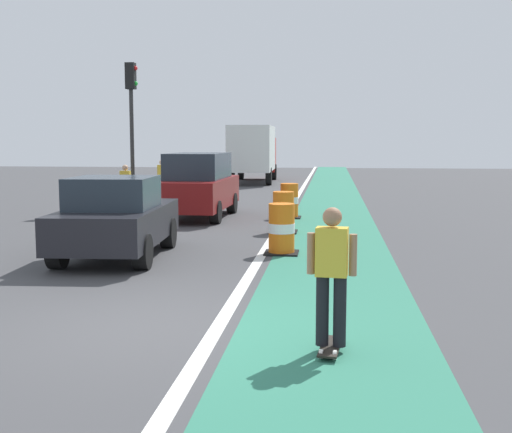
{
  "coord_description": "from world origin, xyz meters",
  "views": [
    {
      "loc": [
        2.35,
        -8.09,
        2.44
      ],
      "look_at": [
        1.04,
        3.29,
        1.1
      ],
      "focal_mm": 45.83,
      "sensor_mm": 36.0,
      "label": 1
    }
  ],
  "objects": [
    {
      "name": "ground_plane",
      "position": [
        0.0,
        0.0,
        0.0
      ],
      "size": [
        100.0,
        100.0,
        0.0
      ],
      "primitive_type": "plane",
      "color": "#424244"
    },
    {
      "name": "bike_lane_strip",
      "position": [
        2.4,
        12.0,
        0.0
      ],
      "size": [
        2.5,
        80.0,
        0.01
      ],
      "primitive_type": "cube",
      "color": "#2D755B",
      "rests_on": "ground"
    },
    {
      "name": "lane_divider_stripe",
      "position": [
        0.9,
        12.0,
        0.01
      ],
      "size": [
        0.2,
        80.0,
        0.01
      ],
      "primitive_type": "cube",
      "color": "silver",
      "rests_on": "ground"
    },
    {
      "name": "skateboarder_on_lane",
      "position": [
        2.37,
        -0.71,
        0.91
      ],
      "size": [
        0.57,
        0.82,
        1.69
      ],
      "color": "black",
      "rests_on": "ground"
    },
    {
      "name": "parked_sedan_nearest",
      "position": [
        -2.07,
        4.93,
        0.83
      ],
      "size": [
        2.1,
        4.2,
        1.7
      ],
      "color": "black",
      "rests_on": "ground"
    },
    {
      "name": "parked_suv_second",
      "position": [
        -1.8,
        12.11,
        1.04
      ],
      "size": [
        1.98,
        4.63,
        2.04
      ],
      "color": "maroon",
      "rests_on": "ground"
    },
    {
      "name": "traffic_barrel_front",
      "position": [
        1.3,
        5.8,
        0.53
      ],
      "size": [
        0.73,
        0.73,
        1.09
      ],
      "color": "orange",
      "rests_on": "ground"
    },
    {
      "name": "traffic_barrel_mid",
      "position": [
        1.1,
        9.07,
        0.53
      ],
      "size": [
        0.73,
        0.73,
        1.09
      ],
      "color": "orange",
      "rests_on": "ground"
    },
    {
      "name": "traffic_barrel_back",
      "position": [
        1.05,
        12.35,
        0.53
      ],
      "size": [
        0.73,
        0.73,
        1.09
      ],
      "color": "orange",
      "rests_on": "ground"
    },
    {
      "name": "delivery_truck_down_block",
      "position": [
        -2.14,
        29.49,
        1.85
      ],
      "size": [
        2.55,
        7.67,
        3.23
      ],
      "color": "silver",
      "rests_on": "ground"
    },
    {
      "name": "traffic_light_corner",
      "position": [
        -4.59,
        14.25,
        3.5
      ],
      "size": [
        0.41,
        0.32,
        5.1
      ],
      "color": "#2D2D2D",
      "rests_on": "ground"
    },
    {
      "name": "pedestrian_crossing",
      "position": [
        -4.81,
        18.98,
        0.86
      ],
      "size": [
        0.34,
        0.2,
        1.61
      ],
      "color": "#33333D",
      "rests_on": "ground"
    },
    {
      "name": "pedestrian_waiting",
      "position": [
        -4.64,
        13.55,
        0.86
      ],
      "size": [
        0.34,
        0.2,
        1.61
      ],
      "color": "#33333D",
      "rests_on": "ground"
    }
  ]
}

